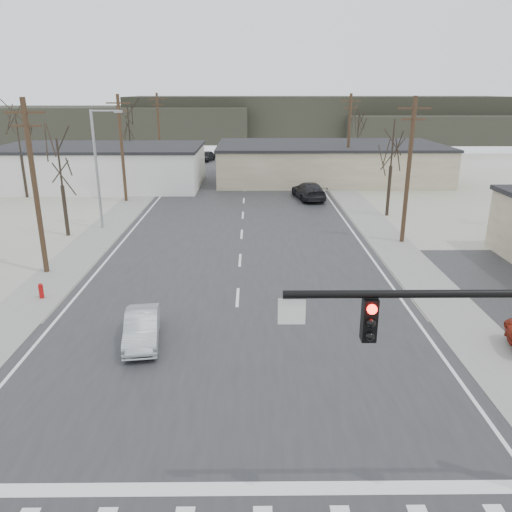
% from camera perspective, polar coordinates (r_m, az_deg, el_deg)
% --- Properties ---
extents(ground, '(140.00, 140.00, 0.00)m').
position_cam_1_polar(ground, '(19.13, -2.74, -14.36)').
color(ground, silver).
rests_on(ground, ground).
extents(main_road, '(18.00, 110.00, 0.05)m').
position_cam_1_polar(main_road, '(32.74, -1.81, 0.06)').
color(main_road, '#272729').
rests_on(main_road, ground).
extents(cross_road, '(90.00, 10.00, 0.04)m').
position_cam_1_polar(cross_road, '(19.12, -2.74, -14.31)').
color(cross_road, '#272729').
rests_on(cross_road, ground).
extents(sidewalk_left, '(3.00, 90.00, 0.06)m').
position_cam_1_polar(sidewalk_left, '(39.18, -17.36, 2.33)').
color(sidewalk_left, gray).
rests_on(sidewalk_left, ground).
extents(sidewalk_right, '(3.00, 90.00, 0.06)m').
position_cam_1_polar(sidewalk_right, '(38.79, 14.22, 2.45)').
color(sidewalk_right, gray).
rests_on(sidewalk_right, ground).
extents(fire_hydrant, '(0.24, 0.24, 0.87)m').
position_cam_1_polar(fire_hydrant, '(28.22, -23.35, -3.68)').
color(fire_hydrant, '#A50C0C').
rests_on(fire_hydrant, ground).
extents(building_left_far, '(22.30, 12.30, 4.50)m').
position_cam_1_polar(building_left_far, '(59.06, -17.27, 9.78)').
color(building_left_far, silver).
rests_on(building_left_far, ground).
extents(building_right_far, '(26.30, 14.30, 4.30)m').
position_cam_1_polar(building_right_far, '(61.32, 8.28, 10.60)').
color(building_right_far, '#C1B293').
rests_on(building_right_far, ground).
extents(upole_left_b, '(2.20, 0.30, 10.00)m').
position_cam_1_polar(upole_left_b, '(31.04, -23.96, 7.37)').
color(upole_left_b, '#3F291D').
rests_on(upole_left_b, ground).
extents(upole_left_c, '(2.20, 0.30, 10.00)m').
position_cam_1_polar(upole_left_c, '(49.86, -15.09, 11.95)').
color(upole_left_c, '#3F291D').
rests_on(upole_left_c, ground).
extents(upole_left_d, '(2.20, 0.30, 10.00)m').
position_cam_1_polar(upole_left_d, '(69.34, -11.05, 13.90)').
color(upole_left_d, '#3F291D').
rests_on(upole_left_d, ground).
extents(upole_right_a, '(2.20, 0.30, 10.00)m').
position_cam_1_polar(upole_right_a, '(36.09, 17.05, 9.50)').
color(upole_right_a, '#3F291D').
rests_on(upole_right_a, ground).
extents(upole_right_b, '(2.20, 0.30, 10.00)m').
position_cam_1_polar(upole_right_b, '(57.32, 10.55, 13.04)').
color(upole_right_b, '#3F291D').
rests_on(upole_right_b, ground).
extents(streetlight_main, '(2.40, 0.25, 9.00)m').
position_cam_1_polar(streetlight_main, '(40.12, -17.54, 10.08)').
color(streetlight_main, gray).
rests_on(streetlight_main, ground).
extents(tree_left_near, '(3.30, 3.30, 7.35)m').
position_cam_1_polar(tree_left_near, '(38.92, -21.53, 9.64)').
color(tree_left_near, '#32271F').
rests_on(tree_left_near, ground).
extents(tree_right_mid, '(3.74, 3.74, 8.33)m').
position_cam_1_polar(tree_right_mid, '(43.90, 15.34, 12.05)').
color(tree_right_mid, '#32271F').
rests_on(tree_right_mid, ground).
extents(tree_left_far, '(3.96, 3.96, 8.82)m').
position_cam_1_polar(tree_left_far, '(63.91, -14.34, 14.27)').
color(tree_left_far, '#32271F').
rests_on(tree_left_far, ground).
extents(tree_right_far, '(3.52, 3.52, 7.84)m').
position_cam_1_polar(tree_right_far, '(69.70, 11.61, 14.19)').
color(tree_right_far, '#32271F').
rests_on(tree_right_far, ground).
extents(tree_left_mid, '(3.96, 3.96, 8.82)m').
position_cam_1_polar(tree_left_mid, '(55.13, -25.55, 12.49)').
color(tree_left_mid, '#32271F').
rests_on(tree_left_mid, ground).
extents(hill_left, '(70.00, 18.00, 7.00)m').
position_cam_1_polar(hill_left, '(114.02, -19.42, 14.03)').
color(hill_left, '#333026').
rests_on(hill_left, ground).
extents(hill_center, '(80.00, 18.00, 9.00)m').
position_cam_1_polar(hill_center, '(113.12, 6.94, 15.38)').
color(hill_center, '#333026').
rests_on(hill_center, ground).
extents(hill_right, '(60.00, 18.00, 5.50)m').
position_cam_1_polar(hill_right, '(117.19, 24.99, 13.10)').
color(hill_right, '#333026').
rests_on(hill_right, ground).
extents(sedan_crossing, '(1.94, 4.11, 1.30)m').
position_cam_1_polar(sedan_crossing, '(22.07, -12.91, -8.01)').
color(sedan_crossing, '#949A9E').
rests_on(sedan_crossing, main_road).
extents(car_far_a, '(3.29, 6.10, 1.68)m').
position_cam_1_polar(car_far_a, '(49.90, 6.04, 7.43)').
color(car_far_a, black).
rests_on(car_far_a, main_road).
extents(car_far_b, '(2.88, 4.71, 1.50)m').
position_cam_1_polar(car_far_b, '(77.49, -5.70, 11.30)').
color(car_far_b, black).
rests_on(car_far_b, main_road).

